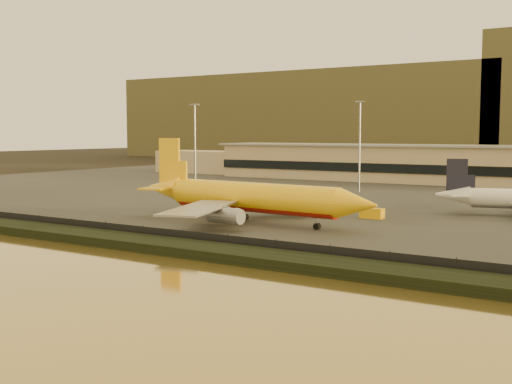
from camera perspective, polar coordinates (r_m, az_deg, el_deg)
ground at (r=107.34m, az=-2.95°, el=-3.73°), size 900.00×900.00×0.00m
embankment at (r=94.06m, az=-8.96°, el=-4.64°), size 320.00×7.00×1.40m
tarmac at (r=192.29m, az=13.64°, el=0.15°), size 320.00×220.00×0.20m
perimeter_fence at (r=96.96m, az=-7.41°, el=-3.97°), size 300.00×0.05×2.20m
terminal_building at (r=225.44m, az=12.67°, el=2.48°), size 202.00×25.00×12.60m
apron_light_masts at (r=168.00m, az=16.41°, el=4.70°), size 152.20×12.20×25.40m
distant_hills at (r=434.55m, az=21.61°, el=6.85°), size 470.00×160.00×70.00m
dhl_cargo_jet at (r=118.63m, az=-0.59°, el=-0.51°), size 52.01×50.80×15.53m
gse_vehicle_yellow at (r=126.61m, az=10.27°, el=-1.87°), size 4.62×2.24×2.04m
gse_vehicle_white at (r=145.63m, az=-0.55°, el=-0.92°), size 4.15×2.57×1.73m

